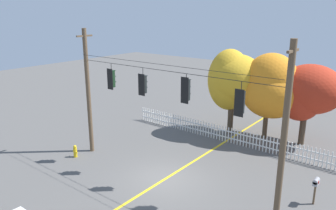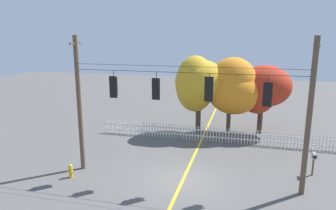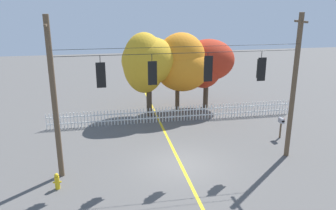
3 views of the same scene
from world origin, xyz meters
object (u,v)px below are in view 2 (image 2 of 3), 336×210
at_px(traffic_signal_southbound_primary, 157,89).
at_px(autumn_maple_near_fence, 198,83).
at_px(traffic_signal_northbound_primary, 209,89).
at_px(autumn_oak_far_east, 262,89).
at_px(traffic_signal_westbound_side, 114,87).
at_px(roadside_mailbox, 314,157).
at_px(fire_hydrant, 71,171).
at_px(traffic_signal_eastbound_side, 267,94).
at_px(autumn_maple_mid, 233,88).

relative_size(traffic_signal_southbound_primary, autumn_maple_near_fence, 0.24).
xyz_separation_m(traffic_signal_northbound_primary, autumn_oak_far_east, (2.91, 9.46, -1.48)).
bearing_deg(traffic_signal_westbound_side, traffic_signal_southbound_primary, 0.01).
distance_m(traffic_signal_northbound_primary, roadside_mailbox, 7.32).
bearing_deg(fire_hydrant, traffic_signal_southbound_primary, 14.99).
xyz_separation_m(traffic_signal_westbound_side, autumn_oak_far_east, (8.02, 9.46, -1.37)).
bearing_deg(autumn_maple_near_fence, autumn_oak_far_east, 12.04).
relative_size(traffic_signal_eastbound_side, roadside_mailbox, 1.14).
height_order(traffic_signal_westbound_side, autumn_maple_mid, autumn_maple_mid).
relative_size(traffic_signal_southbound_primary, fire_hydrant, 1.87).
height_order(traffic_signal_westbound_side, autumn_maple_near_fence, autumn_maple_near_fence).
distance_m(traffic_signal_northbound_primary, autumn_maple_near_fence, 8.71).
relative_size(traffic_signal_northbound_primary, autumn_oak_far_east, 0.26).
height_order(traffic_signal_southbound_primary, roadside_mailbox, traffic_signal_southbound_primary).
distance_m(traffic_signal_westbound_side, autumn_maple_near_fence, 9.09).
bearing_deg(traffic_signal_westbound_side, autumn_oak_far_east, 49.70).
bearing_deg(roadside_mailbox, traffic_signal_westbound_side, -167.42).
xyz_separation_m(traffic_signal_northbound_primary, fire_hydrant, (-7.34, -1.23, -4.70)).
relative_size(autumn_maple_near_fence, roadside_mailbox, 4.65).
xyz_separation_m(traffic_signal_southbound_primary, roadside_mailbox, (8.36, 2.40, -3.91)).
relative_size(fire_hydrant, roadside_mailbox, 0.59).
bearing_deg(fire_hydrant, autumn_maple_mid, 51.07).
xyz_separation_m(traffic_signal_southbound_primary, autumn_maple_near_fence, (0.85, 8.44, -0.97)).
bearing_deg(traffic_signal_eastbound_side, traffic_signal_northbound_primary, -179.99).
xyz_separation_m(traffic_signal_southbound_primary, autumn_oak_far_east, (5.64, 9.46, -1.37)).
xyz_separation_m(traffic_signal_northbound_primary, autumn_maple_near_fence, (-1.88, 8.44, -1.07)).
xyz_separation_m(traffic_signal_southbound_primary, fire_hydrant, (-4.61, -1.23, -4.60)).
bearing_deg(autumn_oak_far_east, traffic_signal_southbound_primary, -120.81).
bearing_deg(traffic_signal_westbound_side, fire_hydrant, -151.02).
bearing_deg(traffic_signal_southbound_primary, traffic_signal_northbound_primary, -0.02).
height_order(traffic_signal_westbound_side, traffic_signal_eastbound_side, same).
xyz_separation_m(traffic_signal_southbound_primary, traffic_signal_northbound_primary, (2.73, -0.00, 0.11)).
height_order(autumn_maple_mid, roadside_mailbox, autumn_maple_mid).
distance_m(autumn_oak_far_east, roadside_mailbox, 7.98).
height_order(autumn_maple_near_fence, roadside_mailbox, autumn_maple_near_fence).
xyz_separation_m(traffic_signal_eastbound_side, autumn_oak_far_east, (0.13, 9.46, -1.35)).
bearing_deg(traffic_signal_southbound_primary, autumn_oak_far_east, 59.19).
bearing_deg(traffic_signal_eastbound_side, autumn_oak_far_east, 89.23).
height_order(traffic_signal_northbound_primary, roadside_mailbox, traffic_signal_northbound_primary).
xyz_separation_m(traffic_signal_southbound_primary, traffic_signal_eastbound_side, (5.51, -0.00, -0.02)).
bearing_deg(traffic_signal_southbound_primary, autumn_maple_mid, 68.27).
height_order(traffic_signal_southbound_primary, traffic_signal_eastbound_side, same).
distance_m(traffic_signal_southbound_primary, autumn_maple_near_fence, 8.53).
distance_m(fire_hydrant, roadside_mailbox, 13.48).
height_order(traffic_signal_westbound_side, fire_hydrant, traffic_signal_westbound_side).
height_order(autumn_maple_mid, fire_hydrant, autumn_maple_mid).
relative_size(traffic_signal_southbound_primary, traffic_signal_northbound_primary, 1.03).
relative_size(traffic_signal_eastbound_side, autumn_maple_mid, 0.25).
distance_m(traffic_signal_southbound_primary, roadside_mailbox, 9.53).
distance_m(traffic_signal_northbound_primary, autumn_maple_mid, 8.97).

